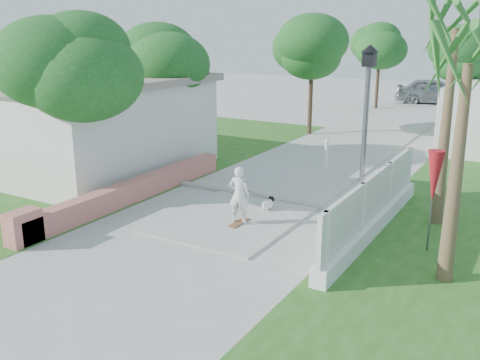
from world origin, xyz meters
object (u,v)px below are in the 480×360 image
Objects in this scene: patio_umbrella at (434,178)px; skateboarder at (247,194)px; parked_car at (435,91)px; street_lamp at (365,129)px; bollard at (326,154)px; dog at (268,204)px.

skateboarder is at bearing -176.03° from patio_umbrella.
skateboarder is 0.39× the size of parked_car.
skateboarder is at bearing -152.97° from street_lamp.
bollard reaches higher than dog.
street_lamp reaches higher than patio_umbrella.
patio_umbrella is at bearing -5.91° from dog.
street_lamp is 2.33× the size of skateboarder.
bollard is 5.81m from skateboarder.
street_lamp is 24.39m from parked_car.
street_lamp reaches higher than dog.
patio_umbrella is 1.21× the size of skateboarder.
patio_umbrella is at bearing -27.76° from street_lamp.
parked_car is at bearing 90.63° from bollard.
parked_car is (-0.50, 24.57, 0.63)m from dog.
bollard is 4.93m from dog.
patio_umbrella is (4.60, -5.50, 1.10)m from bollard.
bollard is at bearing 129.91° from patio_umbrella.
patio_umbrella reaches higher than bollard.
bollard is 1.85× the size of dog.
dog is (-2.42, -0.41, -2.21)m from street_lamp.
skateboarder is (-4.47, -0.31, -0.97)m from patio_umbrella.
parked_car reaches higher than dog.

